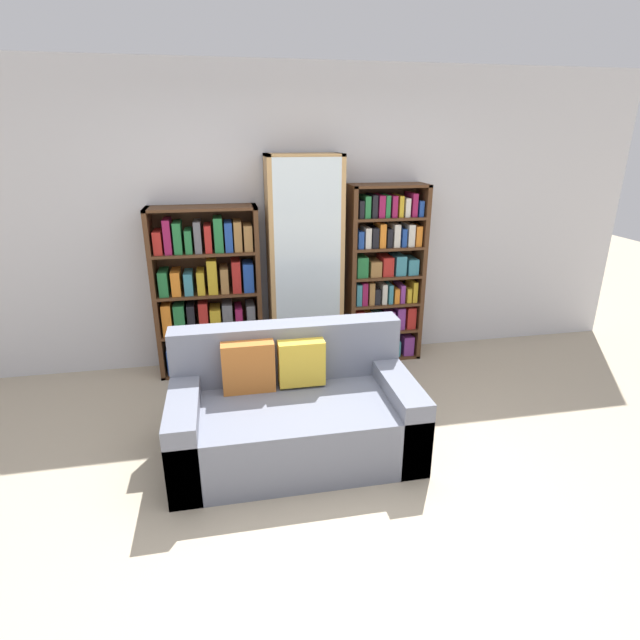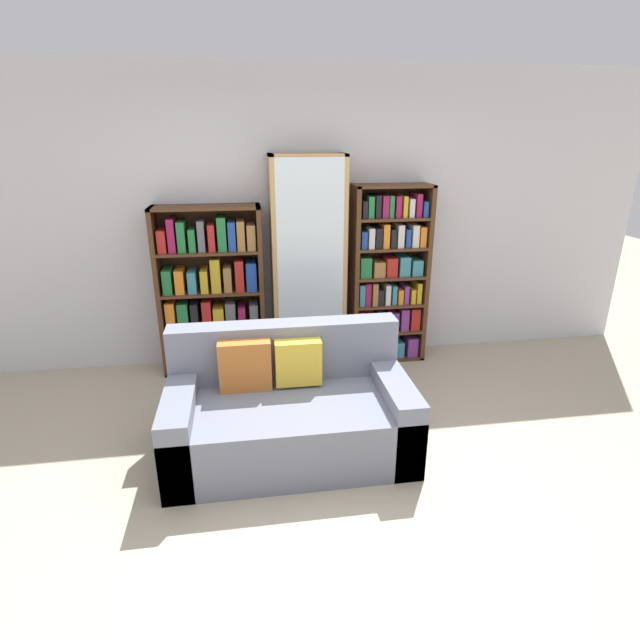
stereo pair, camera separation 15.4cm
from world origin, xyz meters
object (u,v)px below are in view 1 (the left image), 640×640
Objects in this scene: wine_bottle at (357,365)px; bookshelf_left at (208,295)px; display_cabinet at (305,266)px; bookshelf_right at (384,277)px; couch at (293,412)px.

bookshelf_left is at bearing 158.15° from wine_bottle.
wine_bottle is (1.28, -0.51, -0.57)m from bookshelf_left.
wine_bottle is (0.39, -0.50, -0.81)m from display_cabinet.
bookshelf_right is at bearing 1.16° from display_cabinet.
bookshelf_right is 0.92m from wine_bottle.
display_cabinet reaches higher than bookshelf_left.
display_cabinet is (0.32, 1.41, 0.68)m from couch.
bookshelf_left is 0.92m from display_cabinet.
bookshelf_right is at bearing -0.01° from bookshelf_left.
bookshelf_left is at bearing 178.96° from display_cabinet.
couch is 1.60m from display_cabinet.
display_cabinet is at bearing 77.08° from couch.
display_cabinet is 1.16× the size of bookshelf_right.
couch is 1.07× the size of bookshelf_left.
bookshelf_right is (1.10, 1.43, 0.53)m from couch.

